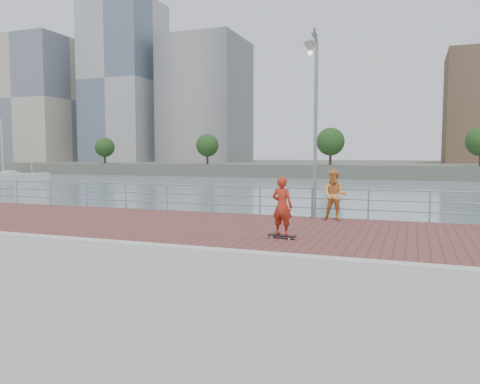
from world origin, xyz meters
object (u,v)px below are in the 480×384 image
(bystander, at_px, (335,195))
(skateboarder, at_px, (282,206))
(guardrail, at_px, (285,198))
(street_lamp, at_px, (313,91))

(bystander, bearing_deg, skateboarder, -100.71)
(guardrail, bearing_deg, bystander, -18.59)
(skateboarder, distance_m, bystander, 4.23)
(skateboarder, height_order, bystander, bystander)
(guardrail, distance_m, skateboarder, 4.96)
(skateboarder, bearing_deg, bystander, -90.08)
(guardrail, bearing_deg, skateboarder, -76.26)
(street_lamp, relative_size, bystander, 3.57)
(street_lamp, bearing_deg, skateboarder, -90.66)
(street_lamp, height_order, skateboarder, street_lamp)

